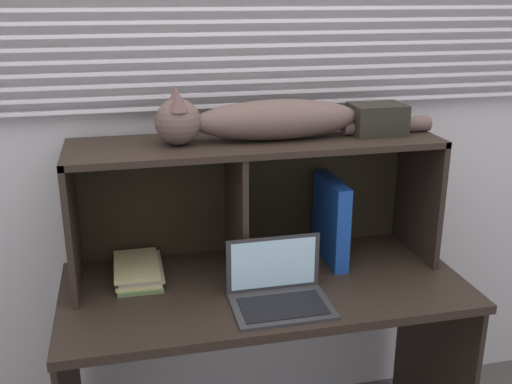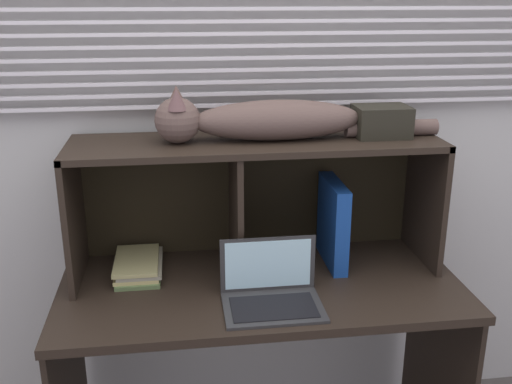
{
  "view_description": "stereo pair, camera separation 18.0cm",
  "coord_description": "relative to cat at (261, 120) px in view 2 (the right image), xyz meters",
  "views": [
    {
      "loc": [
        -0.44,
        -1.58,
        1.69
      ],
      "look_at": [
        0.0,
        0.33,
        1.02
      ],
      "focal_mm": 41.88,
      "sensor_mm": 36.0,
      "label": 1
    },
    {
      "loc": [
        -0.26,
        -1.62,
        1.69
      ],
      "look_at": [
        0.0,
        0.33,
        1.02
      ],
      "focal_mm": 41.88,
      "sensor_mm": 36.0,
      "label": 2
    }
  ],
  "objects": [
    {
      "name": "back_panel_with_blinds",
      "position": [
        -0.02,
        0.22,
        -0.02
      ],
      "size": [
        4.4,
        0.08,
        2.5
      ],
      "color": "#BBBBB5",
      "rests_on": "ground"
    },
    {
      "name": "desk",
      "position": [
        -0.02,
        -0.13,
        -0.69
      ],
      "size": [
        1.36,
        0.64,
        0.74
      ],
      "color": "black",
      "rests_on": "ground"
    },
    {
      "name": "hutch_shelf_unit",
      "position": [
        -0.03,
        0.03,
        -0.22
      ],
      "size": [
        1.26,
        0.35,
        0.47
      ],
      "color": "black",
      "rests_on": "desk"
    },
    {
      "name": "cat",
      "position": [
        0.0,
        0.0,
        0.0
      ],
      "size": [
        0.97,
        0.16,
        0.18
      ],
      "color": "brown",
      "rests_on": "hutch_shelf_unit"
    },
    {
      "name": "laptop",
      "position": [
        -0.01,
        -0.27,
        -0.5
      ],
      "size": [
        0.31,
        0.22,
        0.2
      ],
      "color": "#2F2F2F",
      "rests_on": "desk"
    },
    {
      "name": "binder_upright",
      "position": [
        0.26,
        0.0,
        -0.38
      ],
      "size": [
        0.05,
        0.26,
        0.31
      ],
      "primitive_type": "cube",
      "color": "#174192",
      "rests_on": "desk"
    },
    {
      "name": "book_stack",
      "position": [
        -0.44,
        0.0,
        -0.51
      ],
      "size": [
        0.16,
        0.26,
        0.05
      ],
      "color": "#566D3F",
      "rests_on": "desk"
    },
    {
      "name": "storage_box",
      "position": [
        0.42,
        0.0,
        -0.02
      ],
      "size": [
        0.18,
        0.14,
        0.11
      ],
      "primitive_type": "cube",
      "color": "black",
      "rests_on": "hutch_shelf_unit"
    }
  ]
}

